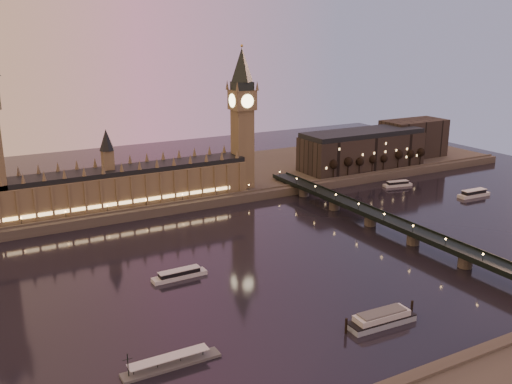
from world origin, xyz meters
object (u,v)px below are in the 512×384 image
cruise_boat_a (179,274)px  cruise_boat_b (398,184)px  pontoon_pier (171,364)px  moored_barge (382,319)px

cruise_boat_a → cruise_boat_b: (216.54, 78.87, -0.07)m
pontoon_pier → cruise_boat_a: bearing=66.1°
cruise_boat_a → moored_barge: bearing=-57.2°
cruise_boat_b → pontoon_pier: (-248.25, -150.42, -0.82)m
moored_barge → pontoon_pier: size_ratio=0.95×
moored_barge → cruise_boat_b: bearing=47.9°
cruise_boat_a → cruise_boat_b: 230.45m
cruise_boat_b → moored_barge: size_ratio=0.67×
cruise_boat_b → moored_barge: moored_barge is taller
moored_barge → cruise_boat_a: bearing=125.8°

